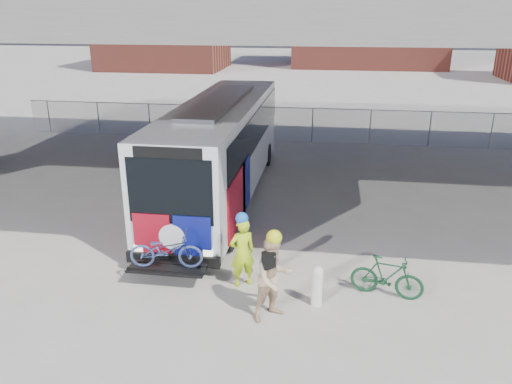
% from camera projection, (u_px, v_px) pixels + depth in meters
% --- Properties ---
extents(ground, '(160.00, 160.00, 0.00)m').
position_uv_depth(ground, '(262.00, 235.00, 15.70)').
color(ground, '#9E9991').
rests_on(ground, ground).
extents(bus, '(2.67, 12.98, 3.69)m').
position_uv_depth(bus, '(221.00, 142.00, 18.28)').
color(bus, silver).
rests_on(bus, ground).
extents(overpass, '(40.00, 16.00, 7.95)m').
position_uv_depth(overpass, '(279.00, 14.00, 17.16)').
color(overpass, '#605E59').
rests_on(overpass, ground).
extents(chainlink_fence, '(30.00, 0.06, 30.00)m').
position_uv_depth(chainlink_fence, '(294.00, 115.00, 26.35)').
color(chainlink_fence, gray).
rests_on(chainlink_fence, ground).
extents(brick_buildings, '(54.00, 22.00, 12.00)m').
position_uv_depth(brick_buildings, '(330.00, 21.00, 58.43)').
color(brick_buildings, brown).
rests_on(brick_buildings, ground).
extents(bollard, '(0.27, 0.27, 1.03)m').
position_uv_depth(bollard, '(317.00, 284.00, 11.82)').
color(bollard, silver).
rests_on(bollard, ground).
extents(cyclist_hivis, '(0.80, 0.72, 2.01)m').
position_uv_depth(cyclist_hivis, '(242.00, 251.00, 12.55)').
color(cyclist_hivis, '#BEE518').
rests_on(cyclist_hivis, ground).
extents(cyclist_tan, '(1.23, 1.20, 2.19)m').
position_uv_depth(cyclist_tan, '(274.00, 277.00, 11.18)').
color(cyclist_tan, '#D7B18A').
rests_on(cyclist_tan, ground).
extents(bike_parked, '(1.84, 0.86, 1.07)m').
position_uv_depth(bike_parked, '(387.00, 277.00, 12.19)').
color(bike_parked, '#154124').
rests_on(bike_parked, ground).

